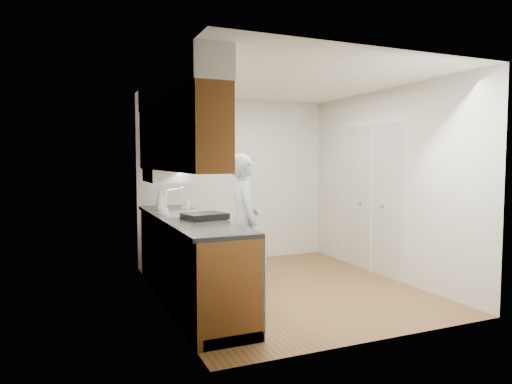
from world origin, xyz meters
TOP-DOWN VIEW (x-y plane):
  - floor at (0.00, 0.00)m, footprint 3.50×3.50m
  - ceiling at (0.00, 0.00)m, footprint 3.50×3.50m
  - wall_left at (-1.50, 0.00)m, footprint 0.02×3.50m
  - wall_right at (1.50, 0.00)m, footprint 0.02×3.50m
  - wall_back at (0.00, 1.75)m, footprint 3.00×0.02m
  - counter at (-1.20, -0.00)m, footprint 0.64×2.80m
  - upper_cabinets at (-1.33, 0.05)m, footprint 0.47×2.80m
  - closet_door at (1.49, 0.30)m, footprint 0.02×1.22m
  - floor_mat at (-0.46, 0.23)m, footprint 0.67×0.90m
  - person at (-0.46, 0.23)m, footprint 0.49×0.69m
  - soap_bottle_a at (-1.37, 0.71)m, footprint 0.13×0.13m
  - soap_bottle_b at (-1.03, 0.78)m, footprint 0.11×0.11m
  - soap_bottle_c at (-1.30, 1.00)m, footprint 0.21×0.21m
  - dish_rack at (-1.10, -0.28)m, footprint 0.47×0.42m

SIDE VIEW (x-z plane):
  - floor at x=0.00m, z-range 0.00..0.00m
  - floor_mat at x=-0.46m, z-range 0.00..0.02m
  - counter at x=-1.20m, z-range -0.16..1.14m
  - person at x=-0.46m, z-range 0.02..1.86m
  - dish_rack at x=-1.10m, z-range 0.94..1.01m
  - closet_door at x=1.49m, z-range 0.00..2.05m
  - soap_bottle_b at x=-1.03m, z-range 0.94..1.11m
  - soap_bottle_c at x=-1.30m, z-range 0.94..1.13m
  - soap_bottle_a at x=-1.37m, z-range 0.94..1.21m
  - wall_left at x=-1.50m, z-range 0.00..2.50m
  - wall_right at x=1.50m, z-range 0.00..2.50m
  - wall_back at x=0.00m, z-range 0.00..2.50m
  - upper_cabinets at x=-1.33m, z-range 1.34..2.55m
  - ceiling at x=0.00m, z-range 2.50..2.50m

